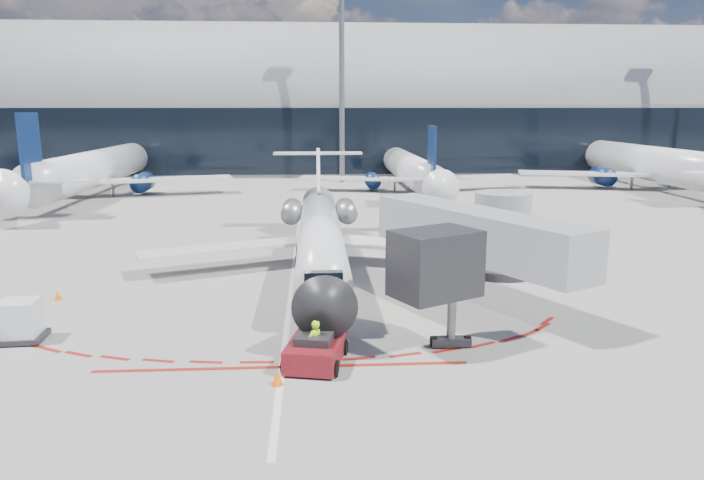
{
  "coord_description": "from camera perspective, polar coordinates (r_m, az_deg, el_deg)",
  "views": [
    {
      "loc": [
        1.26,
        -33.6,
        9.53
      ],
      "look_at": [
        3.36,
        0.33,
        2.34
      ],
      "focal_mm": 32.0,
      "sensor_mm": 36.0,
      "label": 1
    }
  ],
  "objects": [
    {
      "name": "jet_bridge",
      "position": [
        32.42,
        11.8,
        0.09
      ],
      "size": [
        10.03,
        15.2,
        4.9
      ],
      "color": "#919499",
      "rests_on": "ground"
    },
    {
      "name": "regional_jet",
      "position": [
        37.14,
        -2.91,
        0.59
      ],
      "size": [
        21.57,
        26.6,
        6.66
      ],
      "color": "silver",
      "rests_on": "ground"
    },
    {
      "name": "apron_stop_bar",
      "position": [
        24.1,
        -6.37,
        -11.4
      ],
      "size": [
        14.0,
        0.25,
        0.01
      ],
      "primitive_type": "cube",
      "color": "maroon",
      "rests_on": "ground"
    },
    {
      "name": "safety_cone_left",
      "position": [
        35.03,
        -25.18,
        -4.57
      ],
      "size": [
        0.37,
        0.37,
        0.51
      ],
      "primitive_type": "cone",
      "color": "#FF6405",
      "rests_on": "ground"
    },
    {
      "name": "bg_airliner_3",
      "position": [
        83.82,
        25.5,
        8.33
      ],
      "size": [
        36.53,
        38.67,
        11.82
      ],
      "primitive_type": null,
      "color": "silver",
      "rests_on": "ground"
    },
    {
      "name": "light_mast_centre",
      "position": [
        81.74,
        -0.94,
        14.03
      ],
      "size": [
        0.7,
        0.7,
        25.0
      ],
      "primitive_type": "cylinder",
      "color": "slate",
      "rests_on": "ground"
    },
    {
      "name": "terminal_building",
      "position": [
        98.59,
        -4.35,
        11.33
      ],
      "size": [
        150.0,
        24.15,
        24.0
      ],
      "color": "gray",
      "rests_on": "ground"
    },
    {
      "name": "apron_centerline",
      "position": [
        36.87,
        -5.38,
        -3.07
      ],
      "size": [
        0.25,
        40.0,
        0.01
      ],
      "primitive_type": "cube",
      "color": "silver",
      "rests_on": "ground"
    },
    {
      "name": "ground",
      "position": [
        34.95,
        -5.48,
        -3.93
      ],
      "size": [
        260.0,
        260.0,
        0.0
      ],
      "primitive_type": "plane",
      "color": "slate",
      "rests_on": "ground"
    },
    {
      "name": "safety_cone_right",
      "position": [
        22.56,
        -6.81,
        -12.33
      ],
      "size": [
        0.41,
        0.41,
        0.56
      ],
      "primitive_type": "cone",
      "color": "#FF6405",
      "rests_on": "ground"
    },
    {
      "name": "bg_airliner_2",
      "position": [
        73.73,
        5.39,
        8.3
      ],
      "size": [
        30.3,
        32.08,
        9.8
      ],
      "primitive_type": null,
      "color": "silver",
      "rests_on": "ground"
    },
    {
      "name": "pushback_tug",
      "position": [
        24.09,
        -3.32,
        -9.93
      ],
      "size": [
        2.6,
        4.95,
        1.26
      ],
      "rotation": [
        0.0,
        0.0,
        -0.22
      ],
      "color": "#570C14",
      "rests_on": "ground"
    },
    {
      "name": "ramp_worker",
      "position": [
        23.73,
        -3.39,
        -9.39
      ],
      "size": [
        0.78,
        0.76,
        1.81
      ],
      "primitive_type": "imported",
      "rotation": [
        0.0,
        0.0,
        3.86
      ],
      "color": "#ABE918",
      "rests_on": "ground"
    },
    {
      "name": "bg_airliner_1",
      "position": [
        74.99,
        -22.63,
        8.12
      ],
      "size": [
        35.29,
        37.37,
        11.42
      ],
      "primitive_type": null,
      "color": "silver",
      "rests_on": "ground"
    },
    {
      "name": "uld_container",
      "position": [
        29.56,
        -27.95,
        -6.54
      ],
      "size": [
        1.95,
        1.69,
        1.74
      ],
      "rotation": [
        0.0,
        0.0,
        0.06
      ],
      "color": "black",
      "rests_on": "ground"
    }
  ]
}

